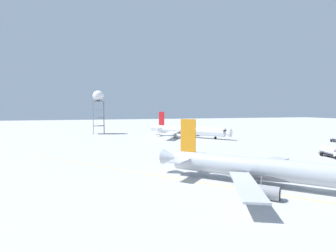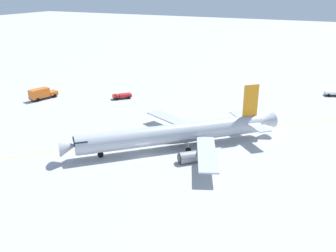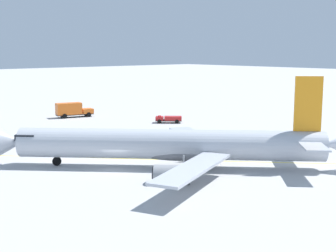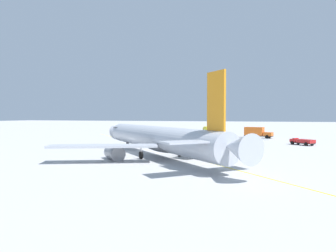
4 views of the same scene
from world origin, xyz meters
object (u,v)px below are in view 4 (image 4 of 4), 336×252
airliner_main (157,139)px  catering_truck_truck (257,132)px  ops_pickup_truck (302,141)px  fire_tender_truck (209,129)px

airliner_main → catering_truck_truck: airliner_main is taller
ops_pickup_truck → fire_tender_truck: bearing=-9.9°
fire_tender_truck → catering_truck_truck: size_ratio=1.28×
airliner_main → fire_tender_truck: (4.04, -63.30, -1.19)m
ops_pickup_truck → catering_truck_truck: bearing=-19.2°
fire_tender_truck → airliner_main: bearing=164.5°
airliner_main → catering_truck_truck: bearing=-60.0°
fire_tender_truck → ops_pickup_truck: bearing=-161.8°
airliner_main → fire_tender_truck: size_ratio=3.19×
ops_pickup_truck → catering_truck_truck: 21.95m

